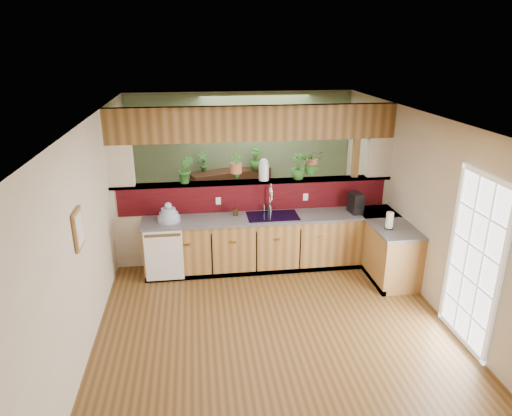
{
  "coord_description": "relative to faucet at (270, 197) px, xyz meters",
  "views": [
    {
      "loc": [
        -0.93,
        -5.75,
        3.53
      ],
      "look_at": [
        -0.06,
        0.7,
        1.15
      ],
      "focal_mm": 32.0,
      "sensor_mm": 36.0,
      "label": 1
    }
  ],
  "objects": [
    {
      "name": "french_door",
      "position": [
        2.04,
        -2.43,
        -0.12
      ],
      "size": [
        0.06,
        1.02,
        2.16
      ],
      "primitive_type": "cube",
      "color": "white",
      "rests_on": "ground"
    },
    {
      "name": "floor_plant",
      "position": [
        0.97,
        0.88,
        -0.79
      ],
      "size": [
        0.79,
        0.72,
        0.76
      ],
      "primitive_type": "imported",
      "rotation": [
        0.0,
        0.0,
        -0.22
      ],
      "color": "#265A1F",
      "rests_on": "ground"
    },
    {
      "name": "shelf_plant_a",
      "position": [
        -1.03,
        2.12,
        0.09
      ],
      "size": [
        0.25,
        0.22,
        0.4
      ],
      "primitive_type": "imported",
      "rotation": [
        0.0,
        0.0,
        0.41
      ],
      "color": "#265A1F",
      "rests_on": "shelving_console"
    },
    {
      "name": "wall_left",
      "position": [
        -2.53,
        -1.13,
        0.13
      ],
      "size": [
        0.02,
        7.0,
        2.6
      ],
      "primitive_type": "cube",
      "color": "beige",
      "rests_on": "ground"
    },
    {
      "name": "shelving_console",
      "position": [
        -0.48,
        2.12,
        -0.67
      ],
      "size": [
        1.72,
        0.98,
        1.11
      ],
      "primitive_type": "cube",
      "rotation": [
        0.0,
        0.0,
        0.34
      ],
      "color": "black",
      "rests_on": "ground"
    },
    {
      "name": "coffee_maker",
      "position": [
        1.38,
        -0.18,
        -0.12
      ],
      "size": [
        0.18,
        0.3,
        0.33
      ],
      "rotation": [
        0.0,
        0.0,
        0.12
      ],
      "color": "black",
      "rests_on": "countertop"
    },
    {
      "name": "glass_jar",
      "position": [
        -0.07,
        0.22,
        0.4
      ],
      "size": [
        0.16,
        0.16,
        0.36
      ],
      "color": "silver",
      "rests_on": "pass_through_ledge"
    },
    {
      "name": "hanging_plant_a",
      "position": [
        -0.52,
        0.22,
        0.61
      ],
      "size": [
        0.25,
        0.21,
        0.53
      ],
      "color": "brown",
      "rests_on": "header_beam"
    },
    {
      "name": "ledge_plant_right",
      "position": [
        0.5,
        0.22,
        0.43
      ],
      "size": [
        0.32,
        0.32,
        0.43
      ],
      "primitive_type": "imported",
      "rotation": [
        0.0,
        0.0,
        -0.43
      ],
      "color": "#265A1F",
      "rests_on": "pass_through_ledge"
    },
    {
      "name": "shelf_plant_b",
      "position": [
        0.06,
        2.12,
        0.12
      ],
      "size": [
        0.29,
        0.29,
        0.46
      ],
      "primitive_type": "imported",
      "rotation": [
        0.0,
        0.0,
        0.16
      ],
      "color": "#265A1F",
      "rests_on": "shelving_console"
    },
    {
      "name": "ceiling",
      "position": [
        -0.23,
        -1.13,
        1.43
      ],
      "size": [
        4.6,
        7.0,
        0.01
      ],
      "primitive_type": "cube",
      "color": "brown",
      "rests_on": "ground"
    },
    {
      "name": "hanging_plant_b",
      "position": [
        0.73,
        0.22,
        0.67
      ],
      "size": [
        0.38,
        0.34,
        0.52
      ],
      "color": "brown",
      "rests_on": "header_beam"
    },
    {
      "name": "wall_front",
      "position": [
        -0.23,
        -4.63,
        0.13
      ],
      "size": [
        4.6,
        0.02,
        2.6
      ],
      "primitive_type": "cube",
      "color": "beige",
      "rests_on": "ground"
    },
    {
      "name": "soap_dispenser",
      "position": [
        -0.56,
        -0.04,
        -0.18
      ],
      "size": [
        0.09,
        0.09,
        0.17
      ],
      "primitive_type": "imported",
      "rotation": [
        0.0,
        0.0,
        -0.13
      ],
      "color": "#392814",
      "rests_on": "countertop"
    },
    {
      "name": "dishwasher",
      "position": [
        -1.71,
        -0.46,
        -0.71
      ],
      "size": [
        0.58,
        0.03,
        0.82
      ],
      "color": "white",
      "rests_on": "ground"
    },
    {
      "name": "wall_back",
      "position": [
        -0.23,
        2.37,
        0.13
      ],
      "size": [
        4.6,
        0.02,
        2.6
      ],
      "primitive_type": "cube",
      "color": "beige",
      "rests_on": "ground"
    },
    {
      "name": "countertop",
      "position": [
        0.61,
        -0.26,
        -0.72
      ],
      "size": [
        4.14,
        1.52,
        0.9
      ],
      "color": "olive",
      "rests_on": "ground"
    },
    {
      "name": "navy_sink",
      "position": [
        0.02,
        -0.15,
        -0.35
      ],
      "size": [
        0.82,
        0.5,
        0.18
      ],
      "color": "black",
      "rests_on": "countertop"
    },
    {
      "name": "paper_towel",
      "position": [
        1.65,
        -0.91,
        -0.14
      ],
      "size": [
        0.13,
        0.13,
        0.28
      ],
      "color": "black",
      "rests_on": "countertop"
    },
    {
      "name": "ledge_plant_left",
      "position": [
        -1.33,
        0.22,
        0.45
      ],
      "size": [
        0.27,
        0.22,
        0.46
      ],
      "primitive_type": "imported",
      "rotation": [
        0.0,
        0.0,
        -0.07
      ],
      "color": "#265A1F",
      "rests_on": "pass_through_ledge"
    },
    {
      "name": "header_beam",
      "position": [
        -0.23,
        0.22,
        1.16
      ],
      "size": [
        4.6,
        0.15,
        0.55
      ],
      "primitive_type": "cube",
      "color": "brown",
      "rests_on": "ground"
    },
    {
      "name": "pass_through_partition",
      "position": [
        -0.2,
        0.22,
        0.02
      ],
      "size": [
        4.6,
        0.21,
        2.6
      ],
      "color": "beige",
      "rests_on": "ground"
    },
    {
      "name": "wall_right",
      "position": [
        2.07,
        -1.13,
        0.13
      ],
      "size": [
        0.02,
        7.0,
        2.6
      ],
      "primitive_type": "cube",
      "color": "beige",
      "rests_on": "ground"
    },
    {
      "name": "faucet",
      "position": [
        0.0,
        0.0,
        0.0
      ],
      "size": [
        0.22,
        0.22,
        0.5
      ],
      "color": "#B7B7B2",
      "rests_on": "countertop"
    },
    {
      "name": "ground",
      "position": [
        -0.23,
        -1.13,
        -1.17
      ],
      "size": [
        4.6,
        7.0,
        0.01
      ],
      "primitive_type": "cube",
      "color": "brown",
      "rests_on": "ground"
    },
    {
      "name": "framed_print",
      "position": [
        -2.5,
        -1.93,
        0.38
      ],
      "size": [
        0.04,
        0.35,
        0.45
      ],
      "color": "olive",
      "rests_on": "wall_left"
    },
    {
      "name": "sage_backwall",
      "position": [
        -0.23,
        2.35,
        0.13
      ],
      "size": [
        4.55,
        0.02,
        2.55
      ],
      "primitive_type": "cube",
      "color": "#586C49",
      "rests_on": "ground"
    },
    {
      "name": "pass_through_ledge",
      "position": [
        -0.23,
        0.22,
        0.2
      ],
      "size": [
        4.6,
        0.21,
        0.04
      ],
      "primitive_type": "cube",
      "color": "brown",
      "rests_on": "ground"
    },
    {
      "name": "dish_stack",
      "position": [
        -1.62,
        -0.16,
        -0.17
      ],
      "size": [
        0.35,
        0.35,
        0.31
      ],
      "color": "#9AABC7",
      "rests_on": "countertop"
    }
  ]
}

